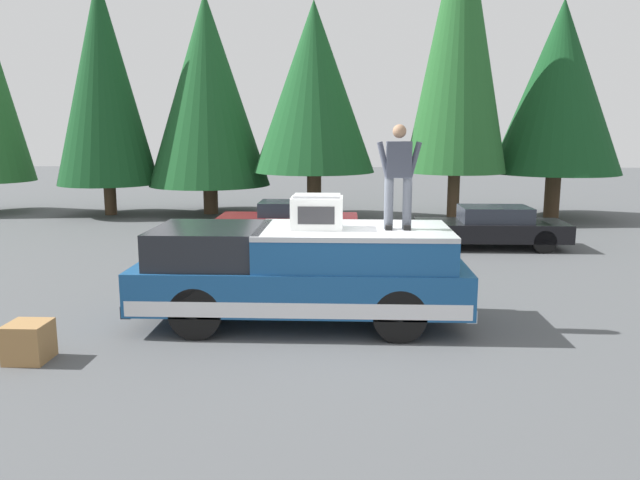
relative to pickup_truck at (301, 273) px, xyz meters
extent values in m
plane|color=#4C4F51|center=(-0.28, -0.71, -0.87)|extent=(90.00, 90.00, 0.00)
cube|color=navy|center=(0.00, 0.01, -0.17)|extent=(2.00, 5.50, 0.70)
cube|color=silver|center=(0.00, 0.01, -0.37)|extent=(2.01, 5.39, 0.24)
cube|color=black|center=(0.00, 1.52, 0.48)|extent=(1.84, 1.87, 0.60)
cube|color=navy|center=(0.00, -0.87, 0.44)|extent=(1.92, 3.19, 0.52)
cube|color=#B7BABF|center=(0.00, -0.87, 0.74)|extent=(1.94, 3.19, 0.08)
cube|color=#232326|center=(0.00, 2.70, -0.44)|extent=(1.96, 0.16, 0.20)
cube|color=#B2B5BA|center=(0.00, -2.68, -0.44)|extent=(1.96, 0.16, 0.20)
cylinder|color=black|center=(-0.85, 1.60, -0.45)|extent=(0.30, 0.84, 0.84)
cylinder|color=black|center=(0.85, 1.60, -0.45)|extent=(0.30, 0.84, 0.84)
cylinder|color=black|center=(-0.85, -1.59, -0.45)|extent=(0.30, 0.84, 0.84)
cylinder|color=black|center=(0.85, -1.59, -0.45)|extent=(0.30, 0.84, 0.84)
cube|color=silver|center=(-0.08, -0.27, 1.04)|extent=(0.64, 0.84, 0.52)
cube|color=#2D2D30|center=(-0.40, -0.27, 1.04)|extent=(0.01, 0.59, 0.29)
cube|color=#99999E|center=(-0.08, -0.27, 1.32)|extent=(0.58, 0.76, 0.04)
cylinder|color=#4C515B|center=(-0.09, -1.74, 1.20)|extent=(0.15, 0.15, 0.84)
cube|color=black|center=(-0.13, -1.74, 0.82)|extent=(0.26, 0.11, 0.08)
cylinder|color=#4C515B|center=(-0.09, -1.44, 1.20)|extent=(0.15, 0.15, 0.84)
cube|color=black|center=(-0.13, -1.44, 0.82)|extent=(0.26, 0.11, 0.08)
cube|color=#474C5B|center=(-0.09, -1.59, 1.91)|extent=(0.24, 0.40, 0.58)
sphere|color=#A37A5B|center=(-0.09, -1.59, 2.36)|extent=(0.22, 0.22, 0.22)
cylinder|color=#474C5B|center=(-0.12, -1.83, 1.91)|extent=(0.09, 0.23, 0.58)
cylinder|color=#474C5B|center=(-0.12, -1.34, 1.91)|extent=(0.09, 0.23, 0.58)
cube|color=black|center=(7.01, -4.78, -0.38)|extent=(1.64, 4.10, 0.50)
cube|color=#282D38|center=(7.01, -4.88, 0.08)|extent=(1.31, 1.89, 0.42)
cylinder|color=black|center=(6.29, -3.51, -0.56)|extent=(0.20, 0.62, 0.62)
cylinder|color=black|center=(7.73, -3.51, -0.56)|extent=(0.20, 0.62, 0.62)
cylinder|color=black|center=(6.29, -6.05, -0.56)|extent=(0.20, 0.62, 0.62)
cylinder|color=black|center=(7.73, -6.05, -0.56)|extent=(0.20, 0.62, 0.62)
cube|color=maroon|center=(8.00, 0.97, -0.38)|extent=(1.64, 4.10, 0.50)
cube|color=#282D38|center=(8.00, 0.87, 0.08)|extent=(1.31, 1.89, 0.42)
cylinder|color=black|center=(7.28, 2.24, -0.56)|extent=(0.20, 0.62, 0.62)
cylinder|color=black|center=(8.72, 2.24, -0.56)|extent=(0.20, 0.62, 0.62)
cylinder|color=black|center=(7.28, -0.31, -0.56)|extent=(0.20, 0.62, 0.62)
cylinder|color=black|center=(8.72, -0.31, -0.56)|extent=(0.20, 0.62, 0.62)
cube|color=olive|center=(-1.92, 3.76, -0.59)|extent=(0.56, 0.56, 0.56)
cylinder|color=#4C3826|center=(13.17, -8.45, -0.04)|extent=(0.56, 0.56, 1.66)
cone|color=#14421E|center=(13.17, -8.45, 3.89)|extent=(4.65, 4.65, 6.21)
cylinder|color=#4C3826|center=(12.22, -4.62, 0.00)|extent=(0.43, 0.43, 1.75)
cone|color=#235B28|center=(12.22, -4.62, 5.57)|extent=(3.58, 3.58, 9.38)
cylinder|color=#4C3826|center=(12.87, 0.45, -0.02)|extent=(0.54, 0.54, 1.71)
cone|color=#194C23|center=(12.87, 0.45, 3.90)|extent=(4.47, 4.47, 6.13)
cylinder|color=#4C3826|center=(13.73, 4.57, -0.31)|extent=(0.56, 0.56, 1.12)
cone|color=#194C23|center=(13.73, 4.57, 3.85)|extent=(4.67, 4.67, 7.20)
cylinder|color=#4C3826|center=(13.27, 8.39, -0.28)|extent=(0.45, 0.45, 1.19)
cone|color=#14421E|center=(13.27, 8.39, 4.18)|extent=(3.78, 3.78, 7.72)
camera|label=1|loc=(-10.08, -0.74, 2.38)|focal=34.50mm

